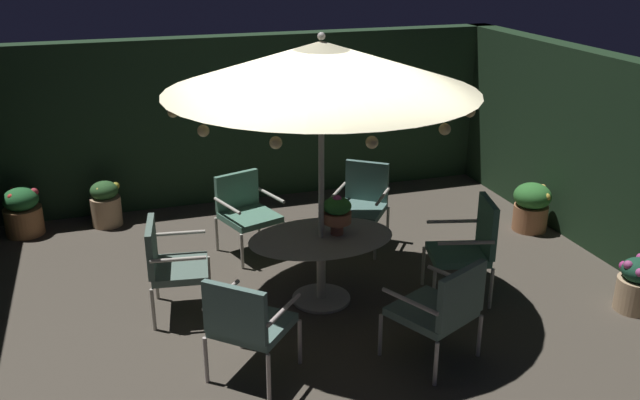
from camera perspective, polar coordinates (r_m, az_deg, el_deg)
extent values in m
cube|color=#453E34|center=(6.94, -0.73, -8.84)|extent=(7.50, 6.89, 0.02)
cube|color=#1D321F|center=(9.51, -6.64, 6.69)|extent=(7.50, 0.30, 2.23)
cube|color=black|center=(8.20, 24.06, 2.63)|extent=(0.30, 6.89, 2.23)
cylinder|color=#BAB0A4|center=(7.05, 0.10, -8.09)|extent=(0.59, 0.59, 0.03)
cylinder|color=#BAB0A4|center=(6.90, 0.10, -5.77)|extent=(0.09, 0.09, 0.67)
ellipsoid|color=gray|center=(6.75, 0.10, -3.12)|extent=(1.44, 1.01, 0.03)
cylinder|color=#B8B2AD|center=(6.58, 0.10, 0.52)|extent=(0.06, 0.06, 2.28)
cone|color=beige|center=(6.26, 0.11, 10.95)|extent=(2.87, 2.87, 0.45)
sphere|color=#B8B2AD|center=(6.22, 0.11, 13.35)|extent=(0.07, 0.07, 0.07)
sphere|color=#F9DB8C|center=(6.87, 10.69, 8.69)|extent=(0.10, 0.10, 0.10)
sphere|color=#F9DB8C|center=(7.33, 7.26, 9.64)|extent=(0.10, 0.10, 0.10)
sphere|color=#F9DB8C|center=(7.60, 2.01, 10.20)|extent=(0.10, 0.10, 0.10)
sphere|color=#F9DB8C|center=(7.55, -3.42, 10.11)|extent=(0.10, 0.10, 0.10)
sphere|color=#F9DB8C|center=(7.22, -8.12, 9.43)|extent=(0.10, 0.10, 0.10)
sphere|color=#F9DB8C|center=(6.72, -11.10, 8.39)|extent=(0.10, 0.10, 0.10)
sphere|color=#F9DB8C|center=(6.12, -12.02, 7.10)|extent=(0.10, 0.10, 0.10)
sphere|color=#F9DB8C|center=(5.48, -9.59, 5.65)|extent=(0.10, 0.10, 0.10)
sphere|color=#F9DB8C|center=(5.10, -3.67, 4.74)|extent=(0.10, 0.10, 0.10)
sphere|color=#F9DB8C|center=(5.11, 4.30, 4.76)|extent=(0.10, 0.10, 0.10)
sphere|color=#F9DB8C|center=(5.54, 10.24, 5.76)|extent=(0.10, 0.10, 0.10)
sphere|color=#F9DB8C|center=(6.14, 12.25, 7.11)|extent=(0.10, 0.10, 0.10)
cylinder|color=#AB5F47|center=(6.78, 1.41, -2.32)|extent=(0.13, 0.13, 0.12)
cylinder|color=#A96046|center=(6.73, 1.42, -1.42)|extent=(0.28, 0.28, 0.11)
ellipsoid|color=#2C722F|center=(6.69, 1.43, -0.49)|extent=(0.28, 0.28, 0.17)
sphere|color=#B03C8C|center=(6.66, 1.43, 0.01)|extent=(0.10, 0.10, 0.10)
cylinder|color=#BAB2A3|center=(7.14, -9.12, -6.18)|extent=(0.04, 0.04, 0.43)
cylinder|color=#BAB2A3|center=(6.61, -9.00, -8.54)|extent=(0.04, 0.04, 0.43)
cylinder|color=#BAB2A3|center=(7.17, -13.33, -6.42)|extent=(0.04, 0.04, 0.43)
cylinder|color=#BAB2A3|center=(6.64, -13.58, -8.78)|extent=(0.04, 0.04, 0.43)
cube|color=#546B61|center=(6.77, -11.41, -5.59)|extent=(0.59, 0.65, 0.07)
cube|color=#546B61|center=(6.68, -13.71, -3.72)|extent=(0.14, 0.58, 0.45)
cylinder|color=#BAB2A3|center=(6.94, -11.51, -2.69)|extent=(0.50, 0.11, 0.04)
cylinder|color=#BAB2A3|center=(6.40, -11.60, -4.83)|extent=(0.50, 0.11, 0.04)
cylinder|color=#BCAEA8|center=(6.24, -6.53, -10.36)|extent=(0.04, 0.04, 0.42)
cylinder|color=#BCAEA8|center=(6.00, -1.67, -11.61)|extent=(0.04, 0.04, 0.42)
cylinder|color=#BCAEA8|center=(5.85, -9.37, -12.89)|extent=(0.04, 0.04, 0.42)
cylinder|color=#BCAEA8|center=(5.59, -4.25, -14.39)|extent=(0.04, 0.04, 0.42)
cube|color=slate|center=(5.78, -5.55, -10.22)|extent=(0.79, 0.78, 0.07)
cube|color=slate|center=(5.45, -7.04, -9.20)|extent=(0.45, 0.41, 0.45)
cylinder|color=#BCAEA8|center=(5.81, -8.13, -7.75)|extent=(0.38, 0.42, 0.04)
cylinder|color=#BCAEA8|center=(5.55, -3.00, -9.00)|extent=(0.38, 0.42, 0.04)
cylinder|color=#B6AEA8|center=(6.14, 4.99, -11.02)|extent=(0.04, 0.04, 0.40)
cylinder|color=#B6AEA8|center=(6.55, 8.61, -8.97)|extent=(0.04, 0.04, 0.40)
cylinder|color=#B6AEA8|center=(5.82, 9.52, -13.19)|extent=(0.04, 0.04, 0.40)
cylinder|color=#B6AEA8|center=(6.26, 13.00, -10.84)|extent=(0.04, 0.04, 0.40)
cube|color=#526B61|center=(6.06, 9.16, -9.07)|extent=(0.79, 0.79, 0.07)
cube|color=#526B61|center=(5.79, 11.59, -7.74)|extent=(0.55, 0.31, 0.47)
cylinder|color=#B6AEA8|center=(5.74, 7.39, -8.28)|extent=(0.28, 0.53, 0.04)
cylinder|color=#B6AEA8|center=(6.18, 11.03, -6.27)|extent=(0.28, 0.53, 0.04)
cylinder|color=#B6B2A4|center=(6.87, 9.35, -7.35)|extent=(0.04, 0.04, 0.43)
cylinder|color=#B6B2A4|center=(7.33, 8.49, -5.40)|extent=(0.04, 0.04, 0.43)
cylinder|color=#B6B2A4|center=(7.01, 13.91, -7.11)|extent=(0.04, 0.04, 0.43)
cylinder|color=#B6B2A4|center=(7.46, 12.77, -5.21)|extent=(0.04, 0.04, 0.43)
cube|color=#42745D|center=(7.05, 11.28, -4.43)|extent=(0.67, 0.64, 0.07)
cube|color=#42745D|center=(7.00, 13.60, -2.09)|extent=(0.19, 0.51, 0.54)
cylinder|color=#B6B2A4|center=(6.72, 11.96, -3.48)|extent=(0.53, 0.17, 0.04)
cylinder|color=#B6B2A4|center=(7.18, 10.92, -1.74)|extent=(0.53, 0.17, 0.04)
cylinder|color=#BAB2A5|center=(7.82, 4.56, -3.53)|extent=(0.04, 0.04, 0.42)
cylinder|color=#BAB2A5|center=(7.95, 0.82, -3.01)|extent=(0.04, 0.04, 0.42)
cylinder|color=#BAB2A5|center=(8.33, 5.60, -1.95)|extent=(0.04, 0.04, 0.42)
cylinder|color=#BAB2A5|center=(8.46, 2.07, -1.49)|extent=(0.04, 0.04, 0.42)
cube|color=#4B6D66|center=(8.04, 3.30, -0.88)|extent=(0.76, 0.77, 0.07)
cube|color=#4B6D66|center=(8.20, 3.88, 1.57)|extent=(0.45, 0.36, 0.48)
cylinder|color=#BAB2A5|center=(7.90, 5.20, 0.31)|extent=(0.36, 0.47, 0.04)
cylinder|color=#BAB2A5|center=(8.04, 1.50, 0.76)|extent=(0.36, 0.47, 0.04)
cylinder|color=#B7B2A5|center=(7.90, -2.86, -3.22)|extent=(0.04, 0.04, 0.41)
cylinder|color=#B7B2A5|center=(7.63, -6.43, -4.25)|extent=(0.04, 0.04, 0.41)
cylinder|color=#B7B2A5|center=(8.35, -5.07, -1.89)|extent=(0.04, 0.04, 0.41)
cylinder|color=#B7B2A5|center=(8.10, -8.50, -2.81)|extent=(0.04, 0.04, 0.41)
cube|color=#4E7D67|center=(7.90, -5.78, -1.43)|extent=(0.71, 0.71, 0.07)
cube|color=#4E7D67|center=(8.04, -6.86, 0.80)|extent=(0.54, 0.23, 0.42)
cylinder|color=#B7B2A5|center=(7.96, -4.08, 0.41)|extent=(0.21, 0.54, 0.04)
cylinder|color=#B7B2A5|center=(7.69, -7.66, -0.47)|extent=(0.21, 0.54, 0.04)
cylinder|color=tan|center=(7.47, 24.52, -7.08)|extent=(0.38, 0.38, 0.33)
ellipsoid|color=#18422D|center=(7.36, 24.82, -5.29)|extent=(0.34, 0.34, 0.24)
sphere|color=#B03079|center=(7.37, 23.75, -4.98)|extent=(0.09, 0.09, 0.09)
sphere|color=#A8457F|center=(7.26, 24.05, -4.91)|extent=(0.09, 0.09, 0.09)
sphere|color=#AA4380|center=(7.23, 24.85, -5.47)|extent=(0.09, 0.09, 0.09)
cylinder|color=#A76944|center=(8.98, 16.91, -1.39)|extent=(0.42, 0.42, 0.32)
ellipsoid|color=#2F6F2E|center=(8.88, 17.10, 0.32)|extent=(0.46, 0.46, 0.32)
sphere|color=#F2BD53|center=(8.93, 17.86, 0.98)|extent=(0.09, 0.09, 0.09)
sphere|color=yellow|center=(8.99, 17.04, 0.89)|extent=(0.10, 0.10, 0.10)
sphere|color=#E3D457|center=(8.83, 16.19, 0.62)|extent=(0.08, 0.08, 0.08)
sphere|color=#EBC25B|center=(8.75, 16.96, 0.47)|extent=(0.10, 0.10, 0.10)
sphere|color=gold|center=(8.79, 18.12, 0.22)|extent=(0.11, 0.11, 0.11)
cylinder|color=#9E663E|center=(9.21, -23.19, -1.60)|extent=(0.45, 0.45, 0.34)
ellipsoid|color=#225E2D|center=(9.11, -23.44, 0.06)|extent=(0.42, 0.42, 0.29)
sphere|color=#C63441|center=(9.09, -22.49, 0.63)|extent=(0.10, 0.10, 0.10)
sphere|color=#C63841|center=(9.19, -23.16, 0.48)|extent=(0.07, 0.07, 0.07)
sphere|color=red|center=(9.17, -24.03, 0.76)|extent=(0.06, 0.06, 0.06)
sphere|color=red|center=(9.00, -24.12, 0.23)|extent=(0.08, 0.08, 0.08)
sphere|color=#D2303D|center=(9.01, -23.37, 0.05)|extent=(0.09, 0.09, 0.09)
cylinder|color=tan|center=(9.13, -17.18, -0.88)|extent=(0.38, 0.38, 0.37)
ellipsoid|color=#2C5629|center=(9.03, -17.36, 0.77)|extent=(0.34, 0.34, 0.24)
sphere|color=yellow|center=(9.05, -16.50, 1.14)|extent=(0.10, 0.10, 0.10)
sphere|color=#EFC854|center=(9.10, -17.92, 1.07)|extent=(0.06, 0.06, 0.06)
sphere|color=#E2C74C|center=(8.93, -17.78, 0.79)|extent=(0.08, 0.08, 0.08)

